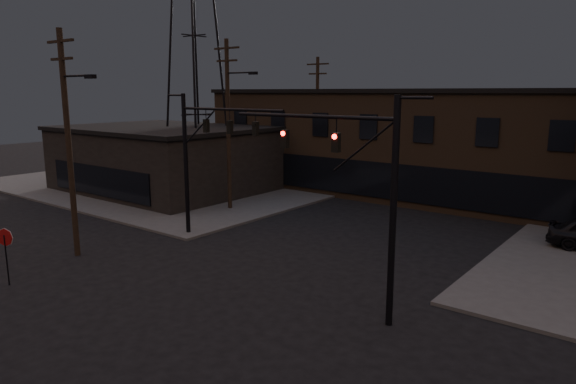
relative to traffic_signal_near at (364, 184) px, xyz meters
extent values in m
plane|color=black|center=(-5.36, -4.50, -4.93)|extent=(140.00, 140.00, 0.00)
cube|color=#474744|center=(-27.36, 17.50, -4.86)|extent=(30.00, 30.00, 0.15)
cube|color=#493827|center=(-5.36, 23.50, -0.93)|extent=(40.00, 12.00, 8.00)
cube|color=black|center=(-25.36, 11.50, -2.43)|extent=(16.00, 12.00, 5.00)
cylinder|color=black|center=(1.14, 0.00, -0.93)|extent=(0.24, 0.24, 8.00)
cylinder|color=black|center=(-2.36, 0.00, 2.27)|extent=(7.00, 0.14, 0.14)
cube|color=#FF140C|center=(-1.19, 0.00, 1.37)|extent=(0.28, 0.22, 0.70)
cube|color=#FF140C|center=(-3.52, 0.00, 1.37)|extent=(0.28, 0.22, 0.70)
cylinder|color=black|center=(-13.36, 3.50, -0.93)|extent=(0.24, 0.24, 8.00)
cylinder|color=black|center=(-9.86, 3.50, 2.27)|extent=(7.00, 0.14, 0.14)
cube|color=black|center=(-11.61, 3.50, 1.37)|extent=(0.28, 0.22, 0.70)
cube|color=black|center=(-9.86, 3.50, 1.37)|extent=(0.28, 0.22, 0.70)
cube|color=black|center=(-8.11, 3.50, 1.37)|extent=(0.28, 0.22, 0.70)
cylinder|color=black|center=(-13.36, -6.50, -3.83)|extent=(0.06, 0.06, 2.20)
cylinder|color=maroon|center=(-13.36, -6.48, -2.83)|extent=(0.72, 0.33, 0.76)
cylinder|color=black|center=(-14.86, -2.50, 0.57)|extent=(0.28, 0.28, 11.00)
cube|color=black|center=(-14.86, -2.50, 5.47)|extent=(2.20, 0.12, 0.12)
cube|color=black|center=(-14.86, -2.50, 4.67)|extent=(1.80, 0.12, 0.12)
cube|color=black|center=(-12.56, -2.50, 3.82)|extent=(0.60, 0.25, 0.18)
cylinder|color=black|center=(-15.86, 9.50, 0.82)|extent=(0.28, 0.28, 11.50)
cube|color=black|center=(-15.86, 9.50, 5.97)|extent=(2.20, 0.12, 0.12)
cube|color=black|center=(-15.86, 9.50, 5.17)|extent=(1.80, 0.12, 0.12)
cube|color=black|center=(-13.56, 9.50, 4.32)|extent=(0.60, 0.25, 0.18)
cylinder|color=black|center=(-16.86, 21.50, 0.57)|extent=(0.28, 0.28, 11.00)
cube|color=black|center=(-16.86, 21.50, 5.47)|extent=(2.20, 0.12, 0.12)
cube|color=black|center=(-16.86, 21.50, 4.67)|extent=(1.80, 0.12, 0.12)
imported|color=black|center=(-2.59, 20.43, -4.17)|extent=(3.02, 4.92, 1.53)
camera|label=1|loc=(8.69, -15.53, 3.15)|focal=32.00mm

